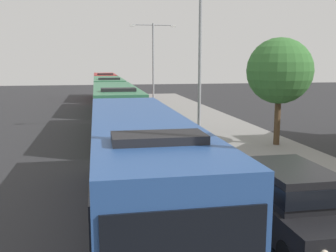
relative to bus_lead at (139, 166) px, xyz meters
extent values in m
cube|color=#284C8C|center=(0.00, 0.02, 0.01)|extent=(2.50, 11.34, 2.70)
cube|color=black|center=(1.27, 0.02, 0.36)|extent=(0.04, 10.44, 1.00)
cube|color=black|center=(-1.27, 0.02, 0.36)|extent=(0.04, 10.44, 1.00)
cube|color=black|center=(0.00, -5.67, 0.31)|extent=(2.30, 0.04, 1.20)
cube|color=black|center=(1.28, 0.02, -0.79)|extent=(0.03, 10.78, 0.36)
cube|color=black|center=(0.00, -3.38, 1.44)|extent=(1.75, 0.90, 0.16)
cylinder|color=black|center=(1.10, 3.14, -1.19)|extent=(0.28, 1.00, 1.00)
cylinder|color=black|center=(-1.10, 3.14, -1.19)|extent=(0.28, 1.00, 1.00)
cube|color=#33724C|center=(0.00, 12.96, 0.01)|extent=(2.50, 11.62, 2.70)
cube|color=black|center=(1.27, 12.96, 0.36)|extent=(0.04, 10.69, 1.00)
cube|color=black|center=(-1.27, 12.96, 0.36)|extent=(0.04, 10.69, 1.00)
cube|color=black|center=(0.00, 7.13, 0.31)|extent=(2.30, 0.04, 1.20)
cube|color=black|center=(1.28, 12.96, -0.79)|extent=(0.03, 11.04, 0.36)
cube|color=black|center=(0.00, 9.47, 1.44)|extent=(1.75, 0.90, 0.16)
cylinder|color=black|center=(1.10, 9.36, -1.19)|extent=(0.28, 1.00, 1.00)
cylinder|color=black|center=(-1.10, 9.36, -1.19)|extent=(0.28, 1.00, 1.00)
cylinder|color=black|center=(1.10, 16.15, -1.19)|extent=(0.28, 1.00, 1.00)
cylinder|color=black|center=(-1.10, 16.15, -1.19)|extent=(0.28, 1.00, 1.00)
cube|color=#33724C|center=(0.00, 25.53, 0.01)|extent=(2.50, 10.73, 2.70)
cube|color=black|center=(1.27, 25.53, 0.36)|extent=(0.04, 9.87, 1.00)
cube|color=black|center=(-1.27, 25.53, 0.36)|extent=(0.04, 9.87, 1.00)
cube|color=black|center=(0.00, 20.14, 0.31)|extent=(2.30, 0.04, 1.20)
cube|color=gold|center=(1.28, 25.53, -0.79)|extent=(0.03, 10.19, 0.36)
cube|color=black|center=(0.00, 22.31, 1.44)|extent=(1.75, 0.90, 0.16)
cylinder|color=black|center=(1.10, 22.20, -1.19)|extent=(0.28, 1.00, 1.00)
cylinder|color=black|center=(-1.10, 22.20, -1.19)|extent=(0.28, 1.00, 1.00)
cylinder|color=black|center=(1.10, 28.48, -1.19)|extent=(0.28, 1.00, 1.00)
cylinder|color=black|center=(-1.10, 28.48, -1.19)|extent=(0.28, 1.00, 1.00)
cube|color=maroon|center=(0.00, 37.67, 0.01)|extent=(2.50, 10.82, 2.70)
cube|color=black|center=(1.27, 37.67, 0.36)|extent=(0.04, 9.96, 1.00)
cube|color=black|center=(-1.27, 37.67, 0.36)|extent=(0.04, 9.96, 1.00)
cube|color=black|center=(0.00, 32.24, 0.31)|extent=(2.30, 0.04, 1.20)
cube|color=orange|center=(1.28, 37.67, -0.79)|extent=(0.03, 10.28, 0.36)
cube|color=black|center=(0.00, 34.42, 1.44)|extent=(1.75, 0.90, 0.16)
cylinder|color=black|center=(1.10, 34.31, -1.19)|extent=(0.28, 1.00, 1.00)
cylinder|color=black|center=(-1.10, 34.31, -1.19)|extent=(0.28, 1.00, 1.00)
cylinder|color=black|center=(1.10, 40.65, -1.19)|extent=(0.28, 1.00, 1.00)
cylinder|color=black|center=(-1.10, 40.65, -1.19)|extent=(0.28, 1.00, 1.00)
cube|color=black|center=(3.70, -1.77, -0.99)|extent=(1.84, 4.44, 0.80)
cube|color=black|center=(3.70, -1.62, -0.19)|extent=(1.62, 2.57, 0.80)
cube|color=black|center=(3.70, -1.62, -0.19)|extent=(1.66, 2.66, 0.44)
cylinder|color=black|center=(2.88, -0.39, -1.34)|extent=(0.22, 0.70, 0.70)
cylinder|color=black|center=(4.52, -0.39, -1.34)|extent=(0.22, 0.70, 0.70)
cylinder|color=gray|center=(5.40, 13.75, 2.80)|extent=(0.20, 0.20, 8.68)
cylinder|color=gray|center=(5.40, 33.98, 2.76)|extent=(0.20, 0.20, 8.60)
cylinder|color=gray|center=(4.25, 33.98, 6.86)|extent=(2.30, 0.10, 0.10)
cube|color=silver|center=(3.10, 33.98, 6.78)|extent=(0.56, 0.28, 0.16)
cylinder|color=gray|center=(6.55, 33.98, 6.86)|extent=(2.30, 0.10, 0.10)
cube|color=silver|center=(7.70, 33.98, 6.78)|extent=(0.56, 0.28, 0.16)
cylinder|color=#4C3823|center=(8.31, 8.65, -0.27)|extent=(0.32, 0.32, 2.54)
sphere|color=#387033|center=(8.31, 8.65, 2.37)|extent=(3.43, 3.43, 3.43)
camera|label=1|loc=(-1.14, -10.50, 2.86)|focal=41.89mm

